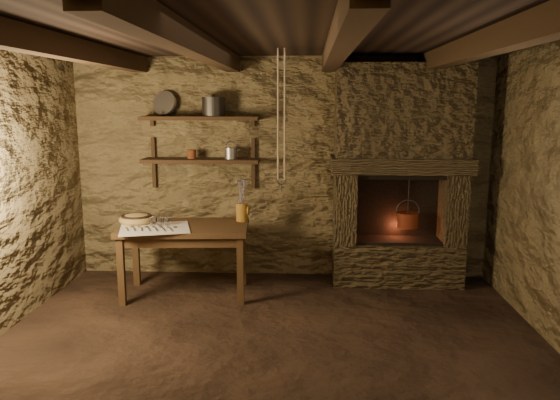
{
  "coord_description": "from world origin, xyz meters",
  "views": [
    {
      "loc": [
        0.29,
        -3.93,
        1.92
      ],
      "look_at": [
        0.05,
        0.9,
        1.05
      ],
      "focal_mm": 35.0,
      "sensor_mm": 36.0,
      "label": 1
    }
  ],
  "objects_px": {
    "wooden_bowl": "(137,220)",
    "red_pot": "(408,219)",
    "iron_stockpot": "(214,108)",
    "stoneware_jug": "(242,203)",
    "work_table": "(185,257)"
  },
  "relations": [
    {
      "from": "wooden_bowl",
      "to": "red_pot",
      "type": "distance_m",
      "value": 2.79
    },
    {
      "from": "iron_stockpot",
      "to": "stoneware_jug",
      "type": "bearing_deg",
      "value": -45.34
    },
    {
      "from": "stoneware_jug",
      "to": "red_pot",
      "type": "distance_m",
      "value": 1.74
    },
    {
      "from": "stoneware_jug",
      "to": "red_pot",
      "type": "bearing_deg",
      "value": 16.27
    },
    {
      "from": "iron_stockpot",
      "to": "wooden_bowl",
      "type": "bearing_deg",
      "value": -144.53
    },
    {
      "from": "red_pot",
      "to": "stoneware_jug",
      "type": "bearing_deg",
      "value": -172.89
    },
    {
      "from": "stoneware_jug",
      "to": "iron_stockpot",
      "type": "bearing_deg",
      "value": 143.82
    },
    {
      "from": "work_table",
      "to": "wooden_bowl",
      "type": "bearing_deg",
      "value": 170.82
    },
    {
      "from": "stoneware_jug",
      "to": "wooden_bowl",
      "type": "xyz_separation_m",
      "value": [
        -1.05,
        -0.18,
        -0.14
      ]
    },
    {
      "from": "wooden_bowl",
      "to": "red_pot",
      "type": "relative_size",
      "value": 0.65
    },
    {
      "from": "work_table",
      "to": "stoneware_jug",
      "type": "height_order",
      "value": "stoneware_jug"
    },
    {
      "from": "wooden_bowl",
      "to": "work_table",
      "type": "bearing_deg",
      "value": -5.02
    },
    {
      "from": "iron_stockpot",
      "to": "red_pot",
      "type": "relative_size",
      "value": 0.44
    },
    {
      "from": "red_pot",
      "to": "work_table",
      "type": "bearing_deg",
      "value": -169.19
    },
    {
      "from": "work_table",
      "to": "iron_stockpot",
      "type": "height_order",
      "value": "iron_stockpot"
    }
  ]
}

